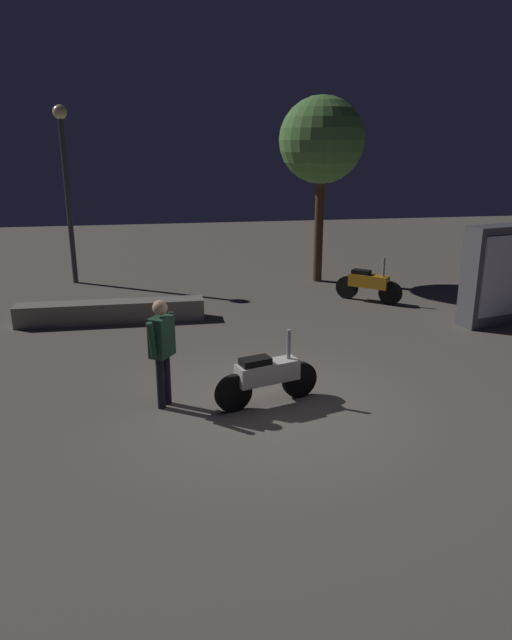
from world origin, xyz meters
The scene contains 8 objects.
ground_plane centered at (0.00, 0.00, 0.00)m, with size 40.00×40.00×0.00m, color #605951.
motorcycle_white_foreground centered at (-0.08, 0.11, 0.44)m, with size 1.62×0.58×1.11m.
motorcycle_orange_parked_left centered at (3.40, 5.33, 0.44)m, with size 1.33×1.15×1.11m.
person_rider_beside centered at (-1.58, 0.30, 0.96)m, with size 0.44×0.60×1.62m.
streetlamp_near centered at (-3.85, 8.55, 2.96)m, with size 0.36×0.36×4.62m.
tree_left_bg centered at (2.77, 7.64, 3.72)m, with size 2.23×2.23×4.87m.
kiosk_billboard centered at (5.44, 3.20, 1.05)m, with size 1.67×0.87×2.10m.
planter_wall_low centered at (-2.63, 4.69, 0.23)m, with size 3.97×0.50×0.45m.
Camera 1 is at (-1.57, -7.63, 3.76)m, focal length 32.53 mm.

